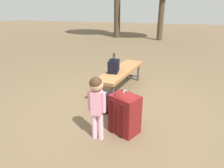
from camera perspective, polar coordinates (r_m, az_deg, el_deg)
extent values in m
plane|color=brown|center=(3.31, 0.31, -7.57)|extent=(40.00, 40.00, 0.00)
cube|color=#9E6B3D|center=(3.94, 2.71, 3.87)|extent=(1.64, 0.62, 0.06)
cylinder|color=#47474C|center=(3.37, 0.17, -3.34)|extent=(0.05, 0.05, 0.39)
cylinder|color=#47474C|center=(3.49, -3.99, -2.50)|extent=(0.05, 0.05, 0.39)
cylinder|color=#47474C|center=(4.59, 7.71, 3.31)|extent=(0.05, 0.05, 0.39)
cylinder|color=#47474C|center=(4.68, 4.45, 3.79)|extent=(0.05, 0.05, 0.39)
cylinder|color=#47474C|center=(3.47, -1.93, -4.35)|extent=(0.08, 0.28, 0.04)
cylinder|color=#47474C|center=(4.66, 6.02, 2.44)|extent=(0.08, 0.28, 0.04)
cube|color=black|center=(3.74, 0.51, 5.19)|extent=(0.34, 0.22, 0.22)
cube|color=black|center=(3.71, 0.51, 6.74)|extent=(0.31, 0.22, 0.02)
torus|color=black|center=(3.70, 0.52, 7.57)|extent=(0.20, 0.04, 0.20)
cylinder|color=#E5B2C6|center=(2.59, -5.14, -12.02)|extent=(0.07, 0.07, 0.36)
cylinder|color=#E5B2C6|center=(2.57, -3.31, -12.32)|extent=(0.07, 0.07, 0.36)
ellipsoid|color=white|center=(2.70, -4.88, -14.65)|extent=(0.09, 0.05, 0.04)
ellipsoid|color=white|center=(2.68, -3.10, -14.96)|extent=(0.09, 0.05, 0.04)
cube|color=pink|center=(2.41, -4.45, -5.49)|extent=(0.12, 0.14, 0.31)
cylinder|color=pink|center=(2.43, -6.47, -4.89)|extent=(0.05, 0.05, 0.26)
cylinder|color=pink|center=(2.38, -2.40, -5.42)|extent=(0.05, 0.05, 0.26)
sphere|color=tan|center=(2.31, -4.62, -0.14)|extent=(0.17, 0.17, 0.17)
sphere|color=#3F2819|center=(2.30, -4.70, 0.19)|extent=(0.16, 0.16, 0.16)
cube|color=maroon|center=(2.66, 3.71, -8.77)|extent=(0.41, 0.45, 0.54)
ellipsoid|color=maroon|center=(2.54, 3.85, -3.70)|extent=(0.39, 0.43, 0.12)
cube|color=#4A1010|center=(2.80, 5.73, -9.04)|extent=(0.15, 0.25, 0.24)
cube|color=#4A1010|center=(2.61, 0.17, -9.34)|extent=(0.05, 0.07, 0.46)
cube|color=#4A1010|center=(2.51, 2.98, -10.67)|extent=(0.05, 0.07, 0.46)
torus|color=#B2B2B7|center=(2.52, 3.88, -2.69)|extent=(0.09, 0.05, 0.09)
cube|color=black|center=(3.20, -1.49, -5.50)|extent=(0.21, 0.25, 0.32)
ellipsoid|color=black|center=(3.13, -1.51, -3.04)|extent=(0.20, 0.24, 0.07)
cube|color=black|center=(3.14, -1.60, -7.01)|extent=(0.06, 0.15, 0.14)
cube|color=black|center=(3.27, -0.53, -4.84)|extent=(0.02, 0.04, 0.27)
cube|color=black|center=(3.28, -2.23, -4.80)|extent=(0.02, 0.04, 0.27)
torus|color=#B2B2B7|center=(3.12, -1.52, -2.57)|extent=(0.05, 0.02, 0.05)
cylinder|color=#473828|center=(10.84, 14.28, 20.20)|extent=(0.29, 0.29, 2.98)
cylinder|color=#473828|center=(11.56, 1.54, 22.95)|extent=(0.35, 0.35, 3.84)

